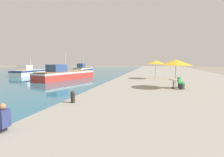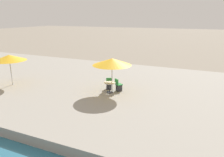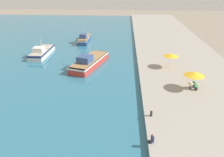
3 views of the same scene
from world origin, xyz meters
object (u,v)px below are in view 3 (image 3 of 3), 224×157
cafe_umbrella_white (171,55)px  cafe_table (191,85)px  cafe_umbrella_pink (194,74)px  fishing_boat_mid (42,52)px  fishing_boat_far (84,39)px  mooring_bollard (151,113)px  fishing_boat_near (89,62)px  cafe_chair_right (196,88)px  cafe_chair_left (195,85)px  person_at_quay (152,139)px

cafe_umbrella_white → cafe_table: 7.91m
cafe_umbrella_pink → cafe_umbrella_white: bearing=101.7°
cafe_umbrella_white → fishing_boat_mid: bearing=165.3°
cafe_table → cafe_umbrella_pink: bearing=-40.7°
fishing_boat_far → cafe_table: bearing=-54.0°
cafe_table → mooring_bollard: (-5.91, -6.82, -0.18)m
fishing_boat_near → cafe_umbrella_pink: fishing_boat_near is taller
fishing_boat_far → cafe_chair_right: bearing=-53.6°
cafe_umbrella_pink → mooring_bollard: 9.21m
cafe_table → mooring_bollard: 9.03m
cafe_umbrella_white → mooring_bollard: (-4.44, -14.43, -1.78)m
cafe_chair_left → cafe_chair_right: same height
fishing_boat_near → fishing_boat_far: 16.16m
person_at_quay → cafe_chair_right: bearing=57.1°
fishing_boat_mid → fishing_boat_far: fishing_boat_far is taller
cafe_umbrella_white → cafe_chair_right: bearing=-75.6°
fishing_boat_mid → cafe_table: bearing=-28.6°
fishing_boat_near → fishing_boat_mid: bearing=170.3°
cafe_umbrella_pink → person_at_quay: size_ratio=2.76×
cafe_umbrella_pink → cafe_chair_left: size_ratio=2.91×
cafe_umbrella_white → cafe_table: bearing=-79.1°
cafe_umbrella_pink → cafe_chair_right: 1.93m
person_at_quay → cafe_umbrella_white: bearing=75.5°
fishing_boat_near → cafe_chair_left: 17.75m
cafe_chair_left → mooring_bollard: 9.71m
fishing_boat_mid → cafe_chair_right: fishing_boat_mid is taller
fishing_boat_mid → cafe_chair_right: bearing=-28.8°
mooring_bollard → cafe_umbrella_white: bearing=72.9°
fishing_boat_mid → cafe_chair_right: 29.65m
cafe_table → fishing_boat_far: bearing=127.5°
cafe_chair_left → cafe_chair_right: 0.79m
fishing_boat_mid → cafe_umbrella_pink: size_ratio=3.11×
fishing_boat_far → mooring_bollard: (12.84, -31.27, 0.10)m
fishing_boat_near → fishing_boat_mid: size_ratio=1.28×
fishing_boat_far → cafe_table: (18.74, -24.44, 0.29)m
fishing_boat_near → cafe_chair_right: bearing=-13.6°
fishing_boat_mid → cafe_chair_left: fishing_boat_mid is taller
cafe_umbrella_white → person_at_quay: size_ratio=2.59×
fishing_boat_mid → person_at_quay: bearing=-52.5°
fishing_boat_near → person_at_quay: bearing=-49.4°
fishing_boat_far → cafe_chair_right: 31.49m
cafe_chair_left → person_at_quay: person_at_quay is taller
fishing_boat_mid → person_at_quay: (19.09, -24.93, 0.25)m
cafe_chair_left → fishing_boat_near: bearing=-148.3°
fishing_boat_far → cafe_chair_left: (19.37, -24.08, 0.08)m
person_at_quay → mooring_bollard: 4.24m
fishing_boat_mid → cafe_umbrella_white: (23.92, -6.27, 1.95)m
cafe_chair_left → cafe_chair_right: (-0.04, -0.79, 0.00)m
cafe_umbrella_pink → cafe_chair_left: 1.97m
fishing_boat_near → person_at_quay: 21.61m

